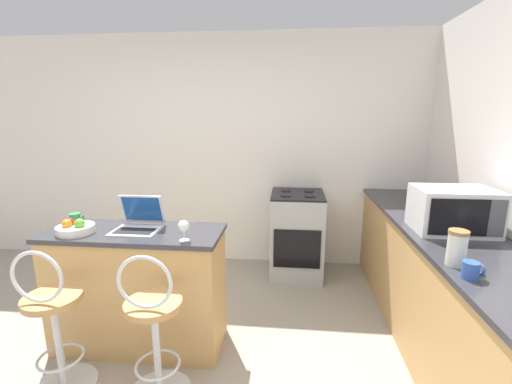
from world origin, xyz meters
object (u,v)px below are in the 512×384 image
(microwave, at_px, (453,210))
(fruit_bowl, at_px, (75,228))
(toaster, at_px, (424,200))
(mug_blue, at_px, (471,270))
(stove_range, at_px, (297,234))
(mug_green, at_px, (76,219))
(wine_glass_tall, at_px, (184,227))
(bar_stool_near, at_px, (54,326))
(storage_jar, at_px, (457,248))
(laptop, at_px, (139,221))
(bar_stool_far, at_px, (154,332))

(microwave, height_order, fruit_bowl, microwave)
(toaster, bearing_deg, mug_blue, -100.36)
(stove_range, height_order, mug_green, mug_green)
(mug_blue, xyz_separation_m, wine_glass_tall, (-1.61, 0.37, 0.05))
(stove_range, bearing_deg, wine_glass_tall, -117.68)
(bar_stool_near, relative_size, storage_jar, 4.90)
(laptop, distance_m, microwave, 2.25)
(mug_blue, bearing_deg, fruit_bowl, 169.66)
(bar_stool_near, xyz_separation_m, bar_stool_far, (0.64, 0.00, 0.00))
(laptop, xyz_separation_m, stove_range, (1.17, 1.27, -0.52))
(bar_stool_far, xyz_separation_m, laptop, (-0.30, 0.54, 0.52))
(toaster, height_order, fruit_bowl, toaster)
(bar_stool_far, height_order, microwave, microwave)
(mug_green, bearing_deg, mug_blue, -13.89)
(storage_jar, bearing_deg, bar_stool_near, -176.98)
(stove_range, height_order, mug_blue, mug_blue)
(wine_glass_tall, bearing_deg, bar_stool_far, -106.94)
(laptop, height_order, mug_blue, laptop)
(laptop, relative_size, mug_blue, 3.27)
(mug_blue, bearing_deg, laptop, 164.10)
(mug_green, bearing_deg, laptop, -5.83)
(bar_stool_far, height_order, toaster, toaster)
(toaster, distance_m, mug_green, 2.84)
(toaster, height_order, mug_green, toaster)
(toaster, xyz_separation_m, stove_range, (-1.07, 0.55, -0.56))
(mug_blue, distance_m, fruit_bowl, 2.45)
(microwave, height_order, toaster, microwave)
(bar_stool_near, height_order, toaster, toaster)
(bar_stool_near, xyz_separation_m, fruit_bowl, (-0.06, 0.40, 0.50))
(storage_jar, relative_size, mug_green, 2.02)
(bar_stool_near, bearing_deg, wine_glass_tall, 24.34)
(storage_jar, distance_m, wine_glass_tall, 1.62)
(bar_stool_near, relative_size, laptop, 3.04)
(laptop, bearing_deg, bar_stool_far, -60.94)
(fruit_bowl, distance_m, wine_glass_tall, 0.81)
(bar_stool_far, xyz_separation_m, microwave, (1.94, 0.72, 0.61))
(bar_stool_near, relative_size, mug_green, 9.90)
(bar_stool_near, bearing_deg, mug_blue, -0.90)
(microwave, distance_m, mug_blue, 0.80)
(bar_stool_far, bearing_deg, mug_green, 144.25)
(laptop, distance_m, wine_glass_tall, 0.45)
(laptop, distance_m, stove_range, 1.80)
(toaster, distance_m, storage_jar, 1.15)
(microwave, bearing_deg, mug_green, -177.28)
(storage_jar, height_order, fruit_bowl, storage_jar)
(bar_stool_near, distance_m, laptop, 0.82)
(bar_stool_near, relative_size, fruit_bowl, 3.89)
(stove_range, relative_size, fruit_bowl, 3.65)
(laptop, relative_size, stove_range, 0.35)
(bar_stool_near, distance_m, mug_blue, 2.40)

